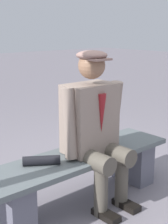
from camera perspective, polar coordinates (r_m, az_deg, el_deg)
ground_plane at (r=2.95m, az=-0.62°, el=-14.95°), size 30.00×30.00×0.00m
bench at (r=2.83m, az=-0.64°, el=-10.15°), size 1.71×0.46×0.43m
seated_man at (r=2.71m, az=1.76°, el=-2.05°), size 0.59×0.58×1.27m
rolled_magazine at (r=2.57m, az=-7.22°, el=-8.16°), size 0.27×0.22×0.07m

